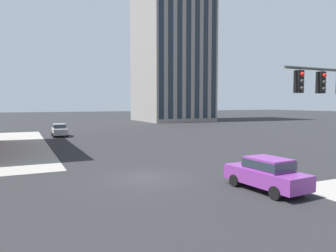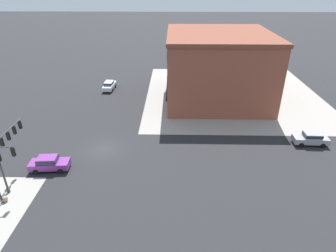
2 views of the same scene
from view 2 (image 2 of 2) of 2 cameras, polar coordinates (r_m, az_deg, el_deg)
The scene contains 8 objects.
ground_plane at distance 37.99m, azimuth -12.67°, elevation -4.53°, with size 320.00×320.00×0.00m, color #262628.
sidewalk_far_corner at distance 55.95m, azimuth 12.57°, elevation 6.26°, with size 32.00×32.00×0.02m, color gray.
traffic_signal_main at distance 33.23m, azimuth -29.41°, elevation -4.00°, with size 5.92×2.09×6.47m.
bollard_sphere_curb_a at distance 33.37m, azimuth -29.74°, elevation -12.47°, with size 0.60×0.60×0.60m, color gray.
car_main_northbound_near at distance 42.14m, azimuth 26.57°, elevation -2.16°, with size 2.00×4.46×1.68m.
car_main_southbound_near at distance 35.64m, azimuth -22.60°, elevation -6.77°, with size 2.15×4.52×1.68m.
car_main_southbound_far at distance 57.62m, azimuth -11.61°, elevation 7.97°, with size 4.49×2.08×1.68m.
storefront_block_near_corner at distance 51.82m, azimuth 9.78°, elevation 11.58°, with size 18.69×17.54×11.55m.
Camera 2 is at (31.14, 8.96, 19.83)m, focal length 30.64 mm.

